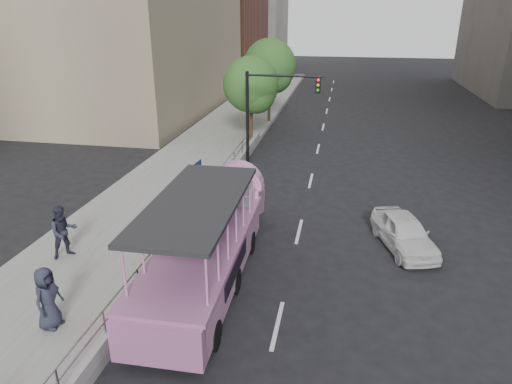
# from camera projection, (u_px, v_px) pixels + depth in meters

# --- Properties ---
(ground) EXTENTS (160.00, 160.00, 0.00)m
(ground) POSITION_uv_depth(u_px,v_px,m) (256.00, 283.00, 14.91)
(ground) COLOR black
(sidewalk) EXTENTS (5.50, 80.00, 0.30)m
(sidewalk) POSITION_uv_depth(u_px,v_px,m) (187.00, 170.00, 24.98)
(sidewalk) COLOR #9D9D98
(sidewalk) RESTS_ON ground
(kerb_wall) EXTENTS (0.24, 30.00, 0.36)m
(kerb_wall) POSITION_uv_depth(u_px,v_px,m) (185.00, 234.00, 17.10)
(kerb_wall) COLOR #AFB0AA
(kerb_wall) RESTS_ON sidewalk
(guardrail) EXTENTS (0.07, 22.00, 0.71)m
(guardrail) POSITION_uv_depth(u_px,v_px,m) (183.00, 218.00, 16.86)
(guardrail) COLOR silver
(guardrail) RESTS_ON kerb_wall
(duck_boat) EXTENTS (2.56, 9.68, 3.20)m
(duck_boat) POSITION_uv_depth(u_px,v_px,m) (211.00, 240.00, 15.13)
(duck_boat) COLOR black
(duck_boat) RESTS_ON ground
(car) EXTENTS (2.55, 4.00, 1.27)m
(car) POSITION_uv_depth(u_px,v_px,m) (404.00, 232.00, 16.92)
(car) COLOR white
(car) RESTS_ON ground
(pedestrian_mid) EXTENTS (1.15, 1.17, 1.90)m
(pedestrian_mid) POSITION_uv_depth(u_px,v_px,m) (64.00, 232.00, 15.60)
(pedestrian_mid) COLOR #282A3A
(pedestrian_mid) RESTS_ON sidewalk
(pedestrian_far) EXTENTS (0.65, 0.92, 1.79)m
(pedestrian_far) POSITION_uv_depth(u_px,v_px,m) (47.00, 298.00, 12.09)
(pedestrian_far) COLOR #282A3A
(pedestrian_far) RESTS_ON sidewalk
(parking_sign) EXTENTS (0.10, 0.68, 3.04)m
(parking_sign) POSITION_uv_depth(u_px,v_px,m) (199.00, 190.00, 17.44)
(parking_sign) COLOR black
(parking_sign) RESTS_ON ground
(traffic_signal) EXTENTS (4.20, 0.32, 5.20)m
(traffic_signal) POSITION_uv_depth(u_px,v_px,m) (268.00, 103.00, 25.31)
(traffic_signal) COLOR black
(traffic_signal) RESTS_ON ground
(street_tree_near) EXTENTS (3.52, 3.52, 5.72)m
(street_tree_near) POSITION_uv_depth(u_px,v_px,m) (252.00, 87.00, 28.60)
(street_tree_near) COLOR #382719
(street_tree_near) RESTS_ON ground
(street_tree_far) EXTENTS (3.97, 3.97, 6.45)m
(street_tree_far) POSITION_uv_depth(u_px,v_px,m) (271.00, 68.00, 33.86)
(street_tree_far) COLOR #382719
(street_tree_far) RESTS_ON ground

